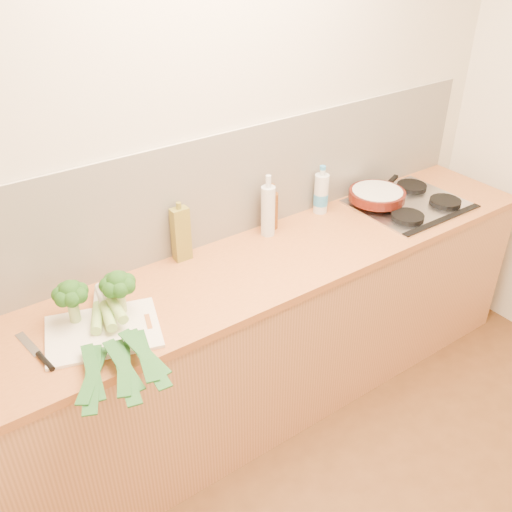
# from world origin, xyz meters

# --- Properties ---
(room_shell) EXTENTS (3.50, 3.50, 3.50)m
(room_shell) POSITION_xyz_m (0.00, 1.49, 1.17)
(room_shell) COLOR beige
(room_shell) RESTS_ON ground
(counter) EXTENTS (3.20, 0.62, 0.90)m
(counter) POSITION_xyz_m (0.00, 1.20, 0.45)
(counter) COLOR tan
(counter) RESTS_ON ground
(gas_hob) EXTENTS (0.58, 0.50, 0.04)m
(gas_hob) POSITION_xyz_m (1.02, 1.20, 0.91)
(gas_hob) COLOR silver
(gas_hob) RESTS_ON counter
(chopping_board) EXTENTS (0.50, 0.43, 0.01)m
(chopping_board) POSITION_xyz_m (-0.78, 1.14, 0.91)
(chopping_board) COLOR white
(chopping_board) RESTS_ON counter
(broccoli_left) EXTENTS (0.14, 0.14, 0.19)m
(broccoli_left) POSITION_xyz_m (-0.85, 1.26, 1.04)
(broccoli_left) COLOR #99B368
(broccoli_left) RESTS_ON chopping_board
(broccoli_right) EXTENTS (0.14, 0.15, 0.19)m
(broccoli_right) POSITION_xyz_m (-0.67, 1.21, 1.04)
(broccoli_right) COLOR #99B368
(broccoli_right) RESTS_ON chopping_board
(leek_front) EXTENTS (0.34, 0.68, 0.04)m
(leek_front) POSITION_xyz_m (-0.81, 1.14, 0.94)
(leek_front) COLOR white
(leek_front) RESTS_ON chopping_board
(leek_mid) EXTENTS (0.22, 0.70, 0.04)m
(leek_mid) POSITION_xyz_m (-0.76, 1.09, 0.95)
(leek_mid) COLOR white
(leek_mid) RESTS_ON chopping_board
(leek_back) EXTENTS (0.12, 0.69, 0.04)m
(leek_back) POSITION_xyz_m (-0.72, 1.08, 0.97)
(leek_back) COLOR white
(leek_back) RESTS_ON chopping_board
(chefs_knife) EXTENTS (0.07, 0.29, 0.02)m
(chefs_knife) POSITION_xyz_m (-1.03, 1.13, 0.91)
(chefs_knife) COLOR silver
(chefs_knife) RESTS_ON counter
(skillet) EXTENTS (0.43, 0.31, 0.05)m
(skillet) POSITION_xyz_m (0.87, 1.31, 0.97)
(skillet) COLOR #49130C
(skillet) RESTS_ON gas_hob
(oil_tin) EXTENTS (0.08, 0.05, 0.29)m
(oil_tin) POSITION_xyz_m (-0.27, 1.44, 1.03)
(oil_tin) COLOR olive
(oil_tin) RESTS_ON counter
(glass_bottle) EXTENTS (0.07, 0.07, 0.32)m
(glass_bottle) POSITION_xyz_m (0.20, 1.39, 1.04)
(glass_bottle) COLOR silver
(glass_bottle) RESTS_ON counter
(amber_bottle) EXTENTS (0.06, 0.06, 0.24)m
(amber_bottle) POSITION_xyz_m (0.25, 1.44, 1.00)
(amber_bottle) COLOR brown
(amber_bottle) RESTS_ON counter
(water_bottle) EXTENTS (0.08, 0.08, 0.24)m
(water_bottle) POSITION_xyz_m (0.57, 1.43, 1.00)
(water_bottle) COLOR silver
(water_bottle) RESTS_ON counter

